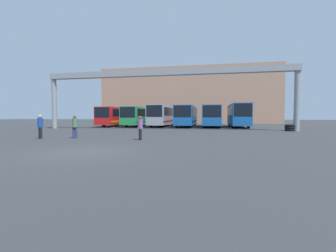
% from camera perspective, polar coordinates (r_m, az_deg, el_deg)
% --- Properties ---
extents(ground_plane, '(200.00, 200.00, 0.00)m').
position_cam_1_polar(ground_plane, '(10.86, -20.93, -6.19)').
color(ground_plane, '#2D3033').
extents(building_backdrop, '(41.39, 12.00, 12.99)m').
position_cam_1_polar(building_backdrop, '(57.27, 5.29, 7.40)').
color(building_backdrop, tan).
rests_on(building_backdrop, ground).
extents(overhead_gantry, '(29.87, 0.80, 7.12)m').
position_cam_1_polar(overhead_gantry, '(27.16, -1.28, 11.81)').
color(overhead_gantry, gray).
rests_on(overhead_gantry, ground).
extents(bus_slot_0, '(2.51, 12.22, 2.97)m').
position_cam_1_polar(bus_slot_0, '(38.57, -12.28, 2.61)').
color(bus_slot_0, red).
rests_on(bus_slot_0, ground).
extents(bus_slot_1, '(2.45, 10.41, 2.99)m').
position_cam_1_polar(bus_slot_1, '(36.37, -7.31, 2.67)').
color(bus_slot_1, '#268C4C').
rests_on(bus_slot_1, ground).
extents(bus_slot_2, '(2.45, 11.01, 3.21)m').
position_cam_1_polar(bus_slot_2, '(35.65, -1.32, 2.89)').
color(bus_slot_2, '#999EA5').
rests_on(bus_slot_2, ground).
extents(bus_slot_3, '(2.54, 10.87, 3.12)m').
position_cam_1_polar(bus_slot_3, '(34.97, 4.78, 2.81)').
color(bus_slot_3, '#1959A5').
rests_on(bus_slot_3, ground).
extents(bus_slot_4, '(2.55, 10.41, 3.11)m').
position_cam_1_polar(bus_slot_4, '(34.53, 11.05, 2.77)').
color(bus_slot_4, '#1959A5').
rests_on(bus_slot_4, ground).
extents(bus_slot_5, '(2.43, 10.16, 3.31)m').
position_cam_1_polar(bus_slot_5, '(34.62, 17.39, 2.88)').
color(bus_slot_5, '#1959A5').
rests_on(bus_slot_5, ground).
extents(pedestrian_far_center, '(0.34, 0.34, 1.62)m').
position_cam_1_polar(pedestrian_far_center, '(15.25, -7.06, -0.33)').
color(pedestrian_far_center, black).
rests_on(pedestrian_far_center, ground).
extents(pedestrian_mid_right, '(0.35, 0.35, 1.69)m').
position_cam_1_polar(pedestrian_mid_right, '(17.73, -22.59, 0.00)').
color(pedestrian_mid_right, navy).
rests_on(pedestrian_mid_right, ground).
extents(pedestrian_near_left, '(0.36, 0.36, 1.72)m').
position_cam_1_polar(pedestrian_near_left, '(18.49, -29.69, 0.01)').
color(pedestrian_near_left, black).
rests_on(pedestrian_near_left, ground).
extents(tire_stack, '(1.04, 1.04, 0.72)m').
position_cam_1_polar(tire_stack, '(27.63, 28.52, -0.39)').
color(tire_stack, black).
rests_on(tire_stack, ground).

